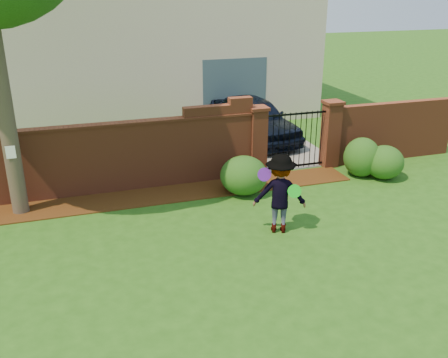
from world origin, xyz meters
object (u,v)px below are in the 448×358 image
object	(u,v)px
car	(258,120)
man	(280,194)
frisbee_green	(294,191)
frisbee_purple	(264,174)

from	to	relation	value
car	man	world-z (taller)	man
car	frisbee_green	bearing A→B (deg)	-113.17
car	frisbee_green	size ratio (longest dim) A/B	15.06
man	frisbee_green	xyz separation A→B (m)	(0.21, -0.23, 0.13)
frisbee_purple	car	bearing A→B (deg)	69.49
man	frisbee_green	bearing A→B (deg)	153.75
car	man	bearing A→B (deg)	-115.58
car	frisbee_purple	world-z (taller)	frisbee_purple
frisbee_green	car	bearing A→B (deg)	74.89
frisbee_purple	frisbee_green	distance (m)	0.70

